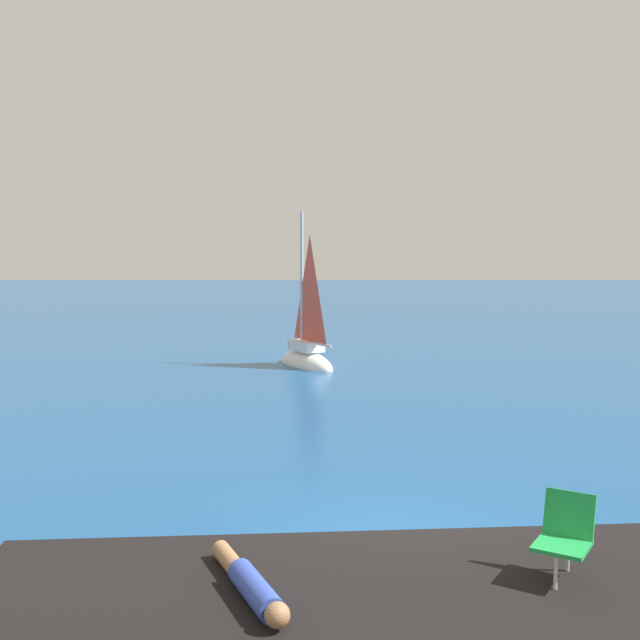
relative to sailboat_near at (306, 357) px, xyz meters
name	(u,v)px	position (x,y,z in m)	size (l,w,h in m)	color
ground_plane	(395,545)	(1.59, -15.61, -0.31)	(160.00, 160.00, 0.00)	navy
boulder_inland	(117,592)	(-1.87, -17.04, -0.31)	(1.11, 0.89, 0.61)	black
sailboat_near	(306,357)	(0.00, 0.00, 0.00)	(2.48, 3.12, 5.78)	white
person_sunbather	(251,585)	(-0.06, -19.10, 0.74)	(0.87, 1.65, 0.25)	#334CB2
beach_chair	(565,532)	(2.93, -18.65, 1.06)	(0.72, 0.76, 0.80)	green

